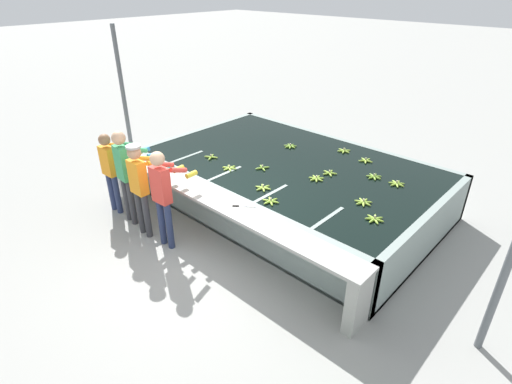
# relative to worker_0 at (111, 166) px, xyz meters

# --- Properties ---
(ground_plane) EXTENTS (80.00, 80.00, 0.00)m
(ground_plane) POSITION_rel_worker_0_xyz_m (2.25, 0.29, -0.93)
(ground_plane) COLOR #999993
(ground_plane) RESTS_ON ground
(wash_tank) EXTENTS (5.49, 3.46, 0.90)m
(wash_tank) POSITION_rel_worker_0_xyz_m (2.25, 2.46, -0.48)
(wash_tank) COLOR gray
(wash_tank) RESTS_ON ground
(work_ledge) EXTENTS (5.49, 0.45, 0.90)m
(work_ledge) POSITION_rel_worker_0_xyz_m (2.25, 0.52, -0.26)
(work_ledge) COLOR #9E9E99
(work_ledge) RESTS_ON ground
(worker_0) EXTENTS (0.42, 0.71, 1.56)m
(worker_0) POSITION_rel_worker_0_xyz_m (0.00, 0.00, 0.00)
(worker_0) COLOR navy
(worker_0) RESTS_ON ground
(worker_1) EXTENTS (0.44, 0.73, 1.75)m
(worker_1) POSITION_rel_worker_0_xyz_m (0.55, -0.01, 0.13)
(worker_1) COLOR #38383D
(worker_1) RESTS_ON ground
(worker_2) EXTENTS (0.41, 0.72, 1.67)m
(worker_2) POSITION_rel_worker_0_xyz_m (1.10, -0.07, 0.09)
(worker_2) COLOR #38383D
(worker_2) RESTS_ON ground
(worker_3) EXTENTS (0.43, 0.72, 1.70)m
(worker_3) POSITION_rel_worker_0_xyz_m (1.65, -0.01, 0.09)
(worker_3) COLOR navy
(worker_3) RESTS_ON ground
(banana_bunch_floating_0) EXTENTS (0.27, 0.28, 0.08)m
(banana_bunch_floating_0) POSITION_rel_worker_0_xyz_m (1.62, 1.45, -0.01)
(banana_bunch_floating_0) COLOR #9EC642
(banana_bunch_floating_0) RESTS_ON wash_tank
(banana_bunch_floating_1) EXTENTS (0.28, 0.28, 0.08)m
(banana_bunch_floating_1) POSITION_rel_worker_0_xyz_m (4.43, 1.67, -0.01)
(banana_bunch_floating_1) COLOR #8CB738
(banana_bunch_floating_1) RESTS_ON wash_tank
(banana_bunch_floating_2) EXTENTS (0.28, 0.27, 0.08)m
(banana_bunch_floating_2) POSITION_rel_worker_0_xyz_m (2.71, 3.60, -0.01)
(banana_bunch_floating_2) COLOR #9EC642
(banana_bunch_floating_2) RESTS_ON wash_tank
(banana_bunch_floating_3) EXTENTS (0.26, 0.26, 0.08)m
(banana_bunch_floating_3) POSITION_rel_worker_0_xyz_m (1.00, 1.56, -0.01)
(banana_bunch_floating_3) COLOR #8CB738
(banana_bunch_floating_3) RESTS_ON wash_tank
(banana_bunch_floating_4) EXTENTS (0.28, 0.28, 0.08)m
(banana_bunch_floating_4) POSITION_rel_worker_0_xyz_m (1.77, 3.05, -0.01)
(banana_bunch_floating_4) COLOR #75A333
(banana_bunch_floating_4) RESTS_ON wash_tank
(banana_bunch_floating_5) EXTENTS (0.27, 0.28, 0.08)m
(banana_bunch_floating_5) POSITION_rel_worker_0_xyz_m (3.09, 2.52, -0.01)
(banana_bunch_floating_5) COLOR #93BC3D
(banana_bunch_floating_5) RESTS_ON wash_tank
(banana_bunch_floating_6) EXTENTS (0.28, 0.28, 0.08)m
(banana_bunch_floating_6) POSITION_rel_worker_0_xyz_m (2.60, 1.29, -0.01)
(banana_bunch_floating_6) COLOR #9EC642
(banana_bunch_floating_6) RESTS_ON wash_tank
(banana_bunch_floating_7) EXTENTS (0.28, 0.28, 0.08)m
(banana_bunch_floating_7) POSITION_rel_worker_0_xyz_m (4.15, 2.95, -0.01)
(banana_bunch_floating_7) COLOR #93BC3D
(banana_bunch_floating_7) RESTS_ON wash_tank
(banana_bunch_floating_8) EXTENTS (0.27, 0.28, 0.08)m
(banana_bunch_floating_8) POSITION_rel_worker_0_xyz_m (2.99, 1.04, -0.01)
(banana_bunch_floating_8) COLOR #8CB738
(banana_bunch_floating_8) RESTS_ON wash_tank
(banana_bunch_floating_9) EXTENTS (0.26, 0.26, 0.08)m
(banana_bunch_floating_9) POSITION_rel_worker_0_xyz_m (2.07, 1.87, -0.01)
(banana_bunch_floating_9) COLOR #75A333
(banana_bunch_floating_9) RESTS_ON wash_tank
(banana_bunch_floating_10) EXTENTS (0.27, 0.27, 0.08)m
(banana_bunch_floating_10) POSITION_rel_worker_0_xyz_m (3.28, 3.45, -0.01)
(banana_bunch_floating_10) COLOR #9EC642
(banana_bunch_floating_10) RESTS_ON wash_tank
(banana_bunch_floating_11) EXTENTS (0.28, 0.28, 0.08)m
(banana_bunch_floating_11) POSITION_rel_worker_0_xyz_m (3.74, 2.93, -0.01)
(banana_bunch_floating_11) COLOR #75A333
(banana_bunch_floating_11) RESTS_ON wash_tank
(banana_bunch_floating_12) EXTENTS (0.28, 0.28, 0.08)m
(banana_bunch_floating_12) POSITION_rel_worker_0_xyz_m (3.04, 2.18, -0.01)
(banana_bunch_floating_12) COLOR #93BC3D
(banana_bunch_floating_12) RESTS_ON wash_tank
(banana_bunch_floating_13) EXTENTS (0.28, 0.28, 0.08)m
(banana_bunch_floating_13) POSITION_rel_worker_0_xyz_m (4.06, 2.00, -0.01)
(banana_bunch_floating_13) COLOR #93BC3D
(banana_bunch_floating_13) RESTS_ON wash_tank
(knife_0) EXTENTS (0.29, 0.25, 0.02)m
(knife_0) POSITION_rel_worker_0_xyz_m (2.74, 0.62, -0.02)
(knife_0) COLOR silver
(knife_0) RESTS_ON work_ledge
(support_post_left) EXTENTS (0.09, 0.09, 3.20)m
(support_post_left) POSITION_rel_worker_0_xyz_m (-1.32, 1.18, 0.67)
(support_post_left) COLOR slate
(support_post_left) RESTS_ON ground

